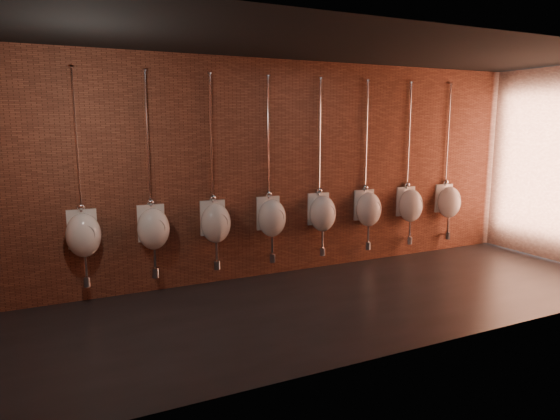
{
  "coord_description": "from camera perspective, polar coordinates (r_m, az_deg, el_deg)",
  "views": [
    {
      "loc": [
        -3.45,
        -5.21,
        2.29
      ],
      "look_at": [
        -0.5,
        0.9,
        1.1
      ],
      "focal_mm": 32.0,
      "sensor_mm": 36.0,
      "label": 1
    }
  ],
  "objects": [
    {
      "name": "ground",
      "position": [
        6.66,
        7.35,
        -10.26
      ],
      "size": [
        8.5,
        8.5,
        0.0
      ],
      "primitive_type": "plane",
      "color": "black",
      "rests_on": "ground"
    },
    {
      "name": "room_shell",
      "position": [
        6.26,
        7.76,
        7.3
      ],
      "size": [
        8.54,
        3.04,
        3.22
      ],
      "color": "black",
      "rests_on": "ground"
    },
    {
      "name": "urinal_0",
      "position": [
        6.72,
        -21.55,
        -2.56
      ],
      "size": [
        0.44,
        0.39,
        2.72
      ],
      "color": "white",
      "rests_on": "ground"
    },
    {
      "name": "urinal_1",
      "position": [
        6.83,
        -14.29,
        -1.97
      ],
      "size": [
        0.44,
        0.39,
        2.72
      ],
      "color": "white",
      "rests_on": "ground"
    },
    {
      "name": "urinal_2",
      "position": [
        7.04,
        -7.37,
        -1.38
      ],
      "size": [
        0.44,
        0.39,
        2.72
      ],
      "color": "white",
      "rests_on": "ground"
    },
    {
      "name": "urinal_3",
      "position": [
        7.36,
        -0.96,
        -0.81
      ],
      "size": [
        0.44,
        0.39,
        2.72
      ],
      "color": "white",
      "rests_on": "ground"
    },
    {
      "name": "urinal_4",
      "position": [
        7.76,
        4.86,
        -0.29
      ],
      "size": [
        0.44,
        0.39,
        2.72
      ],
      "color": "white",
      "rests_on": "ground"
    },
    {
      "name": "urinal_5",
      "position": [
        8.23,
        10.07,
        0.18
      ],
      "size": [
        0.44,
        0.39,
        2.72
      ],
      "color": "white",
      "rests_on": "ground"
    },
    {
      "name": "urinal_6",
      "position": [
        8.76,
        14.67,
        0.59
      ],
      "size": [
        0.44,
        0.39,
        2.72
      ],
      "color": "white",
      "rests_on": "ground"
    },
    {
      "name": "urinal_7",
      "position": [
        9.34,
        18.73,
        0.95
      ],
      "size": [
        0.44,
        0.39,
        2.72
      ],
      "color": "white",
      "rests_on": "ground"
    }
  ]
}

